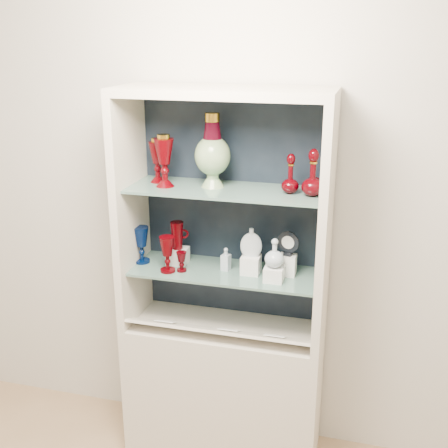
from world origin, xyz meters
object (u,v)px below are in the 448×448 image
(cameo_medallion, at_px, (288,243))
(ruby_decanter_a, at_px, (291,171))
(pedestal_lamp_right, at_px, (157,160))
(clear_square_bottle, at_px, (226,259))
(lidded_bowl, at_px, (313,182))
(ruby_decanter_b, at_px, (313,171))
(enamel_urn, at_px, (212,150))
(flat_flask, at_px, (251,242))
(cobalt_goblet, at_px, (141,245))
(ruby_goblet_tall, at_px, (167,254))
(clear_round_decanter, at_px, (275,254))
(ruby_pitcher, at_px, (177,235))
(pedestal_lamp_left, at_px, (164,161))
(ruby_goblet_small, at_px, (182,262))

(cameo_medallion, bearing_deg, ruby_decanter_a, -71.99)
(pedestal_lamp_right, relative_size, clear_square_bottle, 1.85)
(lidded_bowl, distance_m, cameo_medallion, 0.32)
(lidded_bowl, bearing_deg, ruby_decanter_b, -87.59)
(enamel_urn, height_order, flat_flask, enamel_urn)
(cobalt_goblet, distance_m, flat_flask, 0.57)
(pedestal_lamp_right, distance_m, cobalt_goblet, 0.44)
(pedestal_lamp_right, xyz_separation_m, clear_square_bottle, (0.36, -0.03, -0.47))
(ruby_decanter_a, relative_size, cobalt_goblet, 1.09)
(enamel_urn, xyz_separation_m, ruby_decanter_a, (0.38, -0.03, -0.07))
(enamel_urn, height_order, lidded_bowl, enamel_urn)
(ruby_goblet_tall, relative_size, clear_round_decanter, 1.33)
(lidded_bowl, distance_m, ruby_pitcher, 0.73)
(lidded_bowl, bearing_deg, cameo_medallion, -159.24)
(lidded_bowl, bearing_deg, clear_round_decanter, -139.58)
(enamel_urn, distance_m, ruby_goblet_tall, 0.55)
(lidded_bowl, distance_m, ruby_goblet_tall, 0.79)
(lidded_bowl, height_order, ruby_pitcher, lidded_bowl)
(pedestal_lamp_left, bearing_deg, ruby_decanter_a, 2.60)
(ruby_decanter_a, xyz_separation_m, ruby_pitcher, (-0.57, 0.03, -0.37))
(pedestal_lamp_left, xyz_separation_m, cobalt_goblet, (-0.15, 0.02, -0.45))
(flat_flask, height_order, cameo_medallion, flat_flask)
(pedestal_lamp_left, height_order, ruby_goblet_tall, pedestal_lamp_left)
(cobalt_goblet, bearing_deg, enamel_urn, 4.65)
(pedestal_lamp_right, bearing_deg, lidded_bowl, 2.12)
(lidded_bowl, relative_size, ruby_pitcher, 0.58)
(ruby_pitcher, bearing_deg, ruby_decanter_a, -22.82)
(ruby_decanter_a, relative_size, ruby_decanter_b, 0.91)
(flat_flask, bearing_deg, ruby_goblet_small, -179.01)
(clear_square_bottle, xyz_separation_m, cameo_medallion, (0.30, 0.02, 0.10))
(pedestal_lamp_left, height_order, ruby_pitcher, pedestal_lamp_left)
(ruby_goblet_small, relative_size, ruby_pitcher, 0.72)
(ruby_decanter_a, xyz_separation_m, cameo_medallion, (-0.00, 0.03, -0.36))
(ruby_decanter_a, xyz_separation_m, ruby_decanter_b, (0.10, -0.02, 0.01))
(pedestal_lamp_left, distance_m, lidded_bowl, 0.71)
(lidded_bowl, bearing_deg, cobalt_goblet, -175.00)
(clear_round_decanter, bearing_deg, enamel_urn, 165.30)
(ruby_decanter_a, bearing_deg, cameo_medallion, 93.19)
(enamel_urn, relative_size, lidded_bowl, 4.24)
(ruby_decanter_b, distance_m, flat_flask, 0.47)
(ruby_pitcher, bearing_deg, ruby_goblet_small, -80.11)
(lidded_bowl, xyz_separation_m, ruby_pitcher, (-0.66, -0.04, -0.31))
(clear_square_bottle, bearing_deg, ruby_goblet_tall, -161.26)
(ruby_pitcher, relative_size, clear_round_decanter, 1.03)
(pedestal_lamp_left, bearing_deg, cameo_medallion, 5.79)
(ruby_goblet_tall, height_order, clear_square_bottle, ruby_goblet_tall)
(pedestal_lamp_left, bearing_deg, flat_flask, 4.00)
(clear_square_bottle, bearing_deg, ruby_goblet_small, -161.24)
(ruby_goblet_tall, height_order, ruby_pitcher, ruby_pitcher)
(cobalt_goblet, distance_m, ruby_goblet_small, 0.25)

